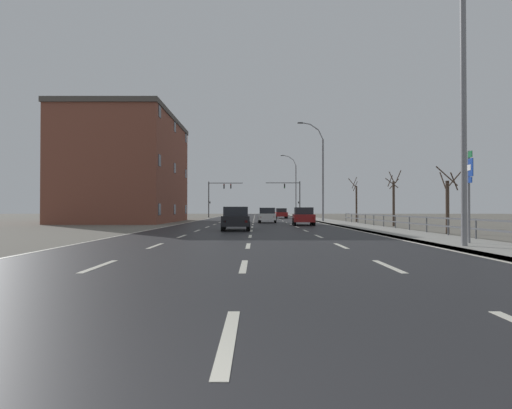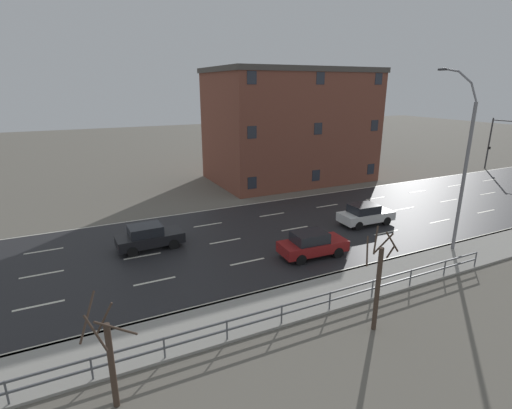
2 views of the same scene
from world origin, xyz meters
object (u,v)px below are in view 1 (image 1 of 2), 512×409
Objects in this scene: traffic_signal_left at (219,193)px; street_lamp_foreground at (461,101)px; traffic_signal_right at (295,193)px; car_far_right at (283,213)px; car_near_left at (305,216)px; highway_sign at (471,185)px; car_far_left at (238,218)px; street_lamp_distant at (297,187)px; car_distant at (269,215)px; brick_building at (129,169)px; street_lamp_midground at (323,173)px.

street_lamp_foreground is at bearing -75.96° from traffic_signal_left.
car_far_right is (-2.60, -7.15, -3.37)m from traffic_signal_right.
traffic_signal_left is 1.48× the size of car_near_left.
street_lamp_foreground is 2.94× the size of highway_sign.
traffic_signal_left is at bearing 95.22° from car_far_left.
street_lamp_distant reaches higher than car_distant.
street_lamp_distant is at bearing 77.81° from car_far_left.
brick_building is at bearing -129.71° from traffic_signal_right.
street_lamp_distant is 35.85m from brick_building.
highway_sign is 0.58× the size of traffic_signal_right.
traffic_signal_left is 36.07m from car_near_left.
brick_building reaches higher than street_lamp_foreground.
car_distant is 1.00× the size of car_far_left.
highway_sign is (0.96, 1.19, -2.88)m from street_lamp_foreground.
car_near_left is (10.86, -34.22, -3.51)m from traffic_signal_left.
traffic_signal_left is (-13.18, -0.10, 0.14)m from traffic_signal_right.
car_distant is 7.35m from car_near_left.
car_near_left is (-2.32, -34.32, -3.37)m from traffic_signal_right.
car_far_right is 1.00× the size of car_far_left.
street_lamp_midground is 1.76× the size of traffic_signal_left.
highway_sign is at bearing -89.03° from street_lamp_distant.
street_lamp_foreground is 15.73m from car_far_left.
street_lamp_foreground is at bearing -87.67° from car_far_right.
street_lamp_distant reaches higher than street_lamp_midground.
street_lamp_midground is 0.96× the size of street_lamp_distant.
traffic_signal_left is 0.37× the size of brick_building.
car_near_left is at bearing 55.49° from car_far_left.
highway_sign is at bearing 51.02° from street_lamp_foreground.
traffic_signal_left reaches higher than car_near_left.
highway_sign is 20.36m from car_near_left.
traffic_signal_left is at bearing 110.58° from car_near_left.
street_lamp_midground reaches higher than traffic_signal_left.
car_distant is at bearing -99.00° from car_far_right.
car_distant is (-5.94, 27.82, -4.41)m from street_lamp_foreground.
highway_sign is (0.98, -57.97, -3.19)m from street_lamp_distant.
street_lamp_midground is 3.02× the size of highway_sign.
street_lamp_foreground is 3.26m from highway_sign.
car_far_left is at bearing -97.12° from car_distant.
traffic_signal_left is at bearing 105.29° from highway_sign.
street_lamp_foreground reaches higher than car_near_left.
street_lamp_foreground is 0.94× the size of street_lamp_distant.
brick_building is (-12.96, 17.91, 5.04)m from car_far_left.
street_lamp_distant is at bearing 89.99° from street_lamp_midground.
highway_sign is 0.87× the size of car_distant.
street_lamp_midground reaches higher than car_far_left.
traffic_signal_right is (-0.63, 25.84, -1.14)m from street_lamp_midground.
car_far_left is at bearing -116.32° from street_lamp_midground.
traffic_signal_right is 34.56m from car_near_left.
street_lamp_foreground is 57.03m from traffic_signal_left.
brick_building is (-21.41, -28.75, 0.32)m from street_lamp_distant.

